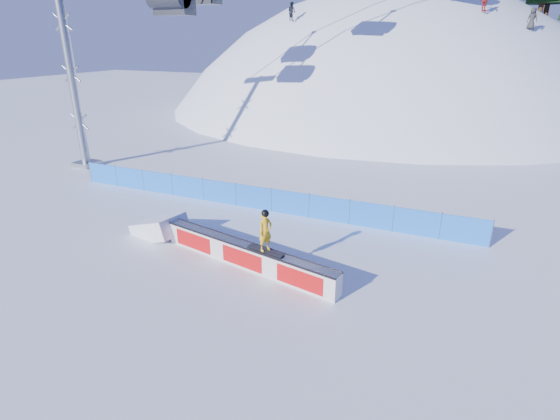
% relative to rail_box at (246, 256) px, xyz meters
% --- Properties ---
extents(ground, '(160.00, 160.00, 0.00)m').
position_rel_rail_box_xyz_m(ground, '(-2.52, 1.03, -0.47)').
color(ground, white).
rests_on(ground, ground).
extents(snow_hill, '(64.00, 64.00, 64.00)m').
position_rel_rail_box_xyz_m(snow_hill, '(-2.52, 43.03, -18.47)').
color(snow_hill, white).
rests_on(snow_hill, ground).
extents(safety_fence, '(22.05, 0.05, 1.30)m').
position_rel_rail_box_xyz_m(safety_fence, '(-2.52, 5.53, 0.13)').
color(safety_fence, blue).
rests_on(safety_fence, ground).
extents(rail_box, '(7.86, 2.15, 0.95)m').
position_rel_rail_box_xyz_m(rail_box, '(0.00, 0.00, 0.00)').
color(rail_box, silver).
rests_on(rail_box, ground).
extents(snow_ramp, '(2.67, 1.97, 1.51)m').
position_rel_rail_box_xyz_m(snow_ramp, '(-4.84, 1.01, -0.47)').
color(snow_ramp, white).
rests_on(snow_ramp, ground).
extents(snowboarder, '(1.56, 0.65, 1.61)m').
position_rel_rail_box_xyz_m(snowboarder, '(0.92, -0.19, 1.27)').
color(snowboarder, black).
rests_on(snowboarder, rail_box).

